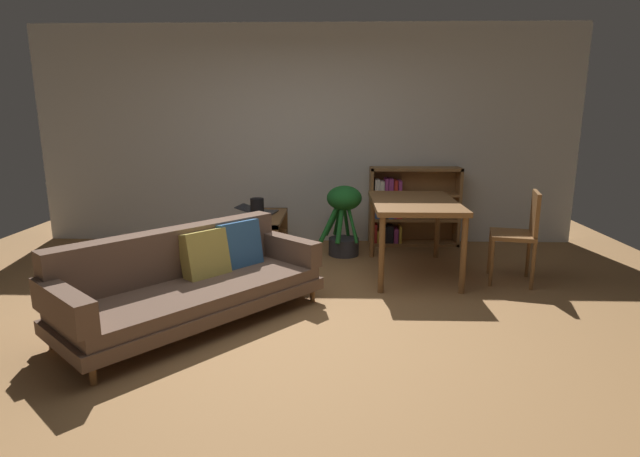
{
  "coord_description": "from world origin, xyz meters",
  "views": [
    {
      "loc": [
        0.36,
        -3.75,
        1.62
      ],
      "look_at": [
        0.24,
        0.58,
        0.63
      ],
      "focal_mm": 28.2,
      "sensor_mm": 36.0,
      "label": 1
    }
  ],
  "objects_px": {
    "dining_chair_near": "(521,231)",
    "desk_speaker": "(257,209)",
    "fabric_couch": "(191,280)",
    "open_laptop": "(259,211)",
    "bookshelf": "(407,207)",
    "potted_floor_plant": "(344,215)",
    "dining_table": "(414,208)",
    "media_console": "(265,238)"
  },
  "relations": [
    {
      "from": "desk_speaker",
      "to": "dining_chair_near",
      "type": "bearing_deg",
      "value": -11.07
    },
    {
      "from": "dining_chair_near",
      "to": "desk_speaker",
      "type": "bearing_deg",
      "value": 168.93
    },
    {
      "from": "dining_chair_near",
      "to": "potted_floor_plant",
      "type": "bearing_deg",
      "value": 151.32
    },
    {
      "from": "open_laptop",
      "to": "desk_speaker",
      "type": "height_order",
      "value": "desk_speaker"
    },
    {
      "from": "desk_speaker",
      "to": "bookshelf",
      "type": "xyz_separation_m",
      "value": [
        1.75,
        0.97,
        -0.15
      ]
    },
    {
      "from": "dining_table",
      "to": "media_console",
      "type": "bearing_deg",
      "value": 163.79
    },
    {
      "from": "fabric_couch",
      "to": "dining_table",
      "type": "distance_m",
      "value": 2.35
    },
    {
      "from": "bookshelf",
      "to": "media_console",
      "type": "bearing_deg",
      "value": -155.71
    },
    {
      "from": "media_console",
      "to": "desk_speaker",
      "type": "bearing_deg",
      "value": -104.22
    },
    {
      "from": "desk_speaker",
      "to": "potted_floor_plant",
      "type": "relative_size",
      "value": 0.29
    },
    {
      "from": "open_laptop",
      "to": "desk_speaker",
      "type": "distance_m",
      "value": 0.4
    },
    {
      "from": "fabric_couch",
      "to": "dining_chair_near",
      "type": "distance_m",
      "value": 3.12
    },
    {
      "from": "potted_floor_plant",
      "to": "bookshelf",
      "type": "xyz_separation_m",
      "value": [
        0.81,
        0.56,
        0.0
      ]
    },
    {
      "from": "fabric_couch",
      "to": "dining_chair_near",
      "type": "relative_size",
      "value": 2.31
    },
    {
      "from": "media_console",
      "to": "dining_chair_near",
      "type": "height_order",
      "value": "dining_chair_near"
    },
    {
      "from": "fabric_couch",
      "to": "media_console",
      "type": "bearing_deg",
      "value": 78.32
    },
    {
      "from": "open_laptop",
      "to": "bookshelf",
      "type": "xyz_separation_m",
      "value": [
        1.79,
        0.58,
        -0.05
      ]
    },
    {
      "from": "media_console",
      "to": "bookshelf",
      "type": "height_order",
      "value": "bookshelf"
    },
    {
      "from": "open_laptop",
      "to": "bookshelf",
      "type": "relative_size",
      "value": 0.44
    },
    {
      "from": "fabric_couch",
      "to": "potted_floor_plant",
      "type": "distance_m",
      "value": 2.31
    },
    {
      "from": "fabric_couch",
      "to": "open_laptop",
      "type": "relative_size",
      "value": 4.29
    },
    {
      "from": "bookshelf",
      "to": "open_laptop",
      "type": "bearing_deg",
      "value": -161.98
    },
    {
      "from": "media_console",
      "to": "dining_table",
      "type": "xyz_separation_m",
      "value": [
        1.59,
        -0.46,
        0.44
      ]
    },
    {
      "from": "fabric_couch",
      "to": "open_laptop",
      "type": "distance_m",
      "value": 1.94
    },
    {
      "from": "open_laptop",
      "to": "dining_chair_near",
      "type": "distance_m",
      "value": 2.83
    },
    {
      "from": "media_console",
      "to": "fabric_couch",
      "type": "bearing_deg",
      "value": -101.68
    },
    {
      "from": "open_laptop",
      "to": "media_console",
      "type": "bearing_deg",
      "value": -62.61
    },
    {
      "from": "potted_floor_plant",
      "to": "dining_table",
      "type": "xyz_separation_m",
      "value": [
        0.7,
        -0.67,
        0.22
      ]
    },
    {
      "from": "fabric_couch",
      "to": "open_laptop",
      "type": "height_order",
      "value": "fabric_couch"
    },
    {
      "from": "potted_floor_plant",
      "to": "dining_table",
      "type": "height_order",
      "value": "potted_floor_plant"
    },
    {
      "from": "fabric_couch",
      "to": "desk_speaker",
      "type": "height_order",
      "value": "desk_speaker"
    },
    {
      "from": "potted_floor_plant",
      "to": "bookshelf",
      "type": "height_order",
      "value": "bookshelf"
    },
    {
      "from": "fabric_couch",
      "to": "media_console",
      "type": "xyz_separation_m",
      "value": [
        0.36,
        1.73,
        -0.08
      ]
    },
    {
      "from": "fabric_couch",
      "to": "desk_speaker",
      "type": "bearing_deg",
      "value": 78.66
    },
    {
      "from": "potted_floor_plant",
      "to": "dining_table",
      "type": "bearing_deg",
      "value": -43.85
    },
    {
      "from": "dining_chair_near",
      "to": "dining_table",
      "type": "bearing_deg",
      "value": 165.59
    },
    {
      "from": "media_console",
      "to": "potted_floor_plant",
      "type": "relative_size",
      "value": 1.26
    },
    {
      "from": "fabric_couch",
      "to": "desk_speaker",
      "type": "distance_m",
      "value": 1.58
    },
    {
      "from": "desk_speaker",
      "to": "bookshelf",
      "type": "bearing_deg",
      "value": 28.98
    },
    {
      "from": "desk_speaker",
      "to": "potted_floor_plant",
      "type": "distance_m",
      "value": 1.04
    },
    {
      "from": "desk_speaker",
      "to": "media_console",
      "type": "bearing_deg",
      "value": 75.78
    },
    {
      "from": "dining_table",
      "to": "bookshelf",
      "type": "xyz_separation_m",
      "value": [
        0.11,
        1.23,
        -0.21
      ]
    }
  ]
}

